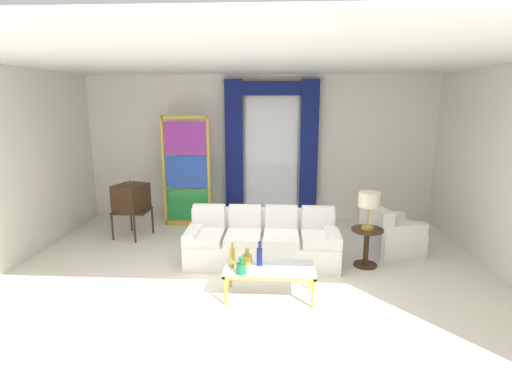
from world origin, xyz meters
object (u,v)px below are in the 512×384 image
Objects in this scene: vintage_tv at (131,199)px; round_side_table at (366,244)px; table_lamp_brass at (369,201)px; coffee_table at (270,270)px; bottle_ruby_flask at (247,259)px; bottle_crystal_tall at (259,256)px; bottle_amber_squat at (232,257)px; bottle_blue_decanter at (241,268)px; couch_white_long at (263,242)px; peacock_figurine at (206,221)px; armchair_white at (389,236)px; stained_glass_divider at (187,174)px.

vintage_tv is 2.26× the size of round_side_table.
vintage_tv is 2.36× the size of table_lamp_brass.
table_lamp_brass is (1.45, 1.09, 0.66)m from coffee_table.
coffee_table is 1.93m from table_lamp_brass.
vintage_tv is at bearing 136.83° from bottle_ruby_flask.
vintage_tv reaches higher than bottle_crystal_tall.
vintage_tv is (-2.31, 2.16, 0.24)m from bottle_ruby_flask.
vintage_tv is (-2.12, 2.24, 0.18)m from bottle_amber_squat.
couch_white_long is at bearing 81.84° from bottle_blue_decanter.
bottle_ruby_flask is at bearing 79.91° from bottle_blue_decanter.
coffee_table is at bearing -63.25° from peacock_figurine.
vintage_tv is (-2.60, 2.22, 0.36)m from coffee_table.
armchair_white is (2.29, 1.90, -0.20)m from bottle_blue_decanter.
peacock_figurine is (-1.16, 1.37, -0.09)m from couch_white_long.
coffee_table is 1.94× the size of round_side_table.
stained_glass_divider is 3.67× the size of peacock_figurine.
stained_glass_divider reaches higher than bottle_blue_decanter.
round_side_table is (1.45, 1.09, -0.02)m from coffee_table.
bottle_blue_decanter is 3.51m from stained_glass_divider.
couch_white_long is 2.03× the size of coffee_table.
bottle_ruby_flask is 2.03m from round_side_table.
peacock_figurine is 1.05× the size of table_lamp_brass.
bottle_crystal_tall is 0.25× the size of vintage_tv.
round_side_table is (4.05, -1.14, -0.37)m from vintage_tv.
bottle_ruby_flask is 0.17× the size of vintage_tv.
bottle_crystal_tall is 1.91m from round_side_table.
armchair_white is at bearing -19.15° from stained_glass_divider.
armchair_white is 1.75× the size of table_lamp_brass.
coffee_table is 5.05× the size of bottle_blue_decanter.
stained_glass_divider is (-1.43, 2.90, 0.57)m from bottle_ruby_flask.
armchair_white is (2.08, 1.64, -0.26)m from bottle_crystal_tall.
armchair_white reaches higher than bottle_blue_decanter.
stained_glass_divider is at bearing 120.20° from coffee_table.
coffee_table is 1.81m from round_side_table.
bottle_amber_squat is 0.58× the size of table_lamp_brass.
table_lamp_brass is at bearing 30.40° from bottle_ruby_flask.
armchair_white is at bearing 35.96° from bottle_ruby_flask.
armchair_white is 1.68× the size of round_side_table.
bottle_crystal_tall is (0.01, -1.16, 0.24)m from couch_white_long.
couch_white_long is at bearing -49.83° from peacock_figurine.
bottle_ruby_flask is at bearing 168.14° from coffee_table.
armchair_white is (2.43, 1.71, -0.26)m from bottle_amber_squat.
bottle_crystal_tall is 0.35m from bottle_amber_squat.
vintage_tv is at bearing 132.84° from bottle_blue_decanter.
bottle_ruby_flask is 2.72m from peacock_figurine.
bottle_crystal_tall is at bearing -41.45° from vintage_tv.
stained_glass_divider is at bearing 149.41° from table_lamp_brass.
bottle_crystal_tall is 0.17m from bottle_ruby_flask.
table_lamp_brass is at bearing 35.84° from bottle_blue_decanter.
armchair_white is 0.78m from round_side_table.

